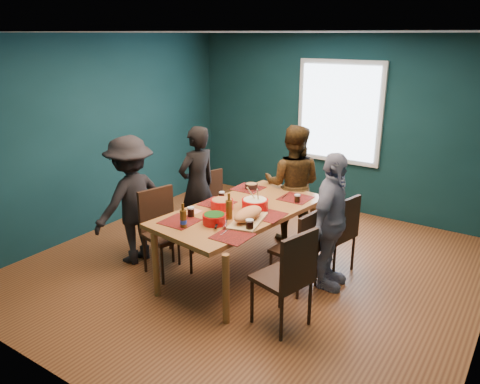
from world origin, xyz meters
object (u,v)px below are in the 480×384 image
object	(u,v)px
bowl_herbs	(214,219)
person_right	(331,222)
bowl_salad	(222,204)
cutting_board	(248,216)
chair_right_far	(339,229)
chair_left_mid	(167,218)
bowl_dumpling	(255,204)
dining_table	(241,215)
chair_left_far	(214,199)
person_far_left	(197,186)
chair_right_mid	(301,245)
person_back	(293,185)
chair_left_near	(162,225)
chair_right_near	(289,273)
person_near_left	(131,200)

from	to	relation	value
bowl_herbs	person_right	bearing A→B (deg)	38.43
bowl_salad	cutting_board	bearing A→B (deg)	-20.37
chair_right_far	bowl_herbs	world-z (taller)	chair_right_far
chair_left_mid	bowl_dumpling	size ratio (longest dim) A/B	2.89
dining_table	chair_left_far	xyz separation A→B (m)	(-0.91, 0.69, -0.19)
person_far_left	person_right	size ratio (longest dim) A/B	1.03
chair_right_mid	person_back	world-z (taller)	person_back
chair_right_mid	chair_left_far	bearing A→B (deg)	165.22
chair_left_mid	person_back	distance (m)	1.70
bowl_herbs	bowl_dumpling	bearing A→B (deg)	77.28
chair_left_far	person_far_left	bearing A→B (deg)	-80.30
chair_left_near	bowl_dumpling	bearing A→B (deg)	47.18
chair_left_far	chair_left_near	world-z (taller)	chair_left_near
chair_left_far	cutting_board	bearing A→B (deg)	-19.89
chair_right_near	bowl_salad	size ratio (longest dim) A/B	3.89
chair_left_far	person_right	distance (m)	1.95
dining_table	bowl_salad	size ratio (longest dim) A/B	8.42
chair_left_near	person_back	world-z (taller)	person_back
person_right	bowl_dumpling	size ratio (longest dim) A/B	5.07
person_near_left	cutting_board	size ratio (longest dim) A/B	2.20
cutting_board	chair_left_near	bearing A→B (deg)	177.61
chair_right_far	chair_right_mid	bearing A→B (deg)	-92.75
bowl_herbs	chair_left_mid	bearing A→B (deg)	160.73
chair_right_mid	bowl_salad	size ratio (longest dim) A/B	3.57
bowl_herbs	person_far_left	bearing A→B (deg)	136.48
chair_left_mid	person_back	xyz separation A→B (m)	(1.07, 1.29, 0.29)
person_near_left	bowl_herbs	bearing A→B (deg)	93.82
chair_right_mid	person_right	distance (m)	0.40
dining_table	bowl_salad	xyz separation A→B (m)	(-0.20, -0.10, 0.13)
chair_left_far	person_back	size ratio (longest dim) A/B	0.57
chair_right_far	cutting_board	xyz separation A→B (m)	(-0.68, -0.88, 0.31)
person_right	person_near_left	size ratio (longest dim) A/B	0.97
chair_right_mid	bowl_dumpling	size ratio (longest dim) A/B	3.08
chair_left_near	chair_right_far	xyz separation A→B (m)	(1.73, 1.09, -0.03)
bowl_herbs	person_back	bearing A→B (deg)	87.60
person_far_left	cutting_board	bearing A→B (deg)	73.26
person_near_left	chair_left_near	bearing A→B (deg)	94.74
dining_table	chair_left_near	distance (m)	0.93
chair_left_far	chair_left_near	bearing A→B (deg)	-64.64
bowl_dumpling	cutting_board	xyz separation A→B (m)	(0.13, -0.35, 0.00)
chair_left_mid	person_right	xyz separation A→B (m)	(1.98, 0.43, 0.26)
chair_right_mid	bowl_salad	distance (m)	1.02
bowl_dumpling	dining_table	bearing A→B (deg)	-148.99
chair_right_near	chair_right_mid	bearing A→B (deg)	122.76
chair_left_far	chair_left_mid	distance (m)	0.86
cutting_board	person_near_left	bearing A→B (deg)	173.90
chair_right_mid	chair_right_near	world-z (taller)	chair_right_near
chair_left_near	chair_left_mid	bearing A→B (deg)	138.94
person_near_left	chair_right_far	bearing A→B (deg)	121.39
person_right	bowl_dumpling	world-z (taller)	person_right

